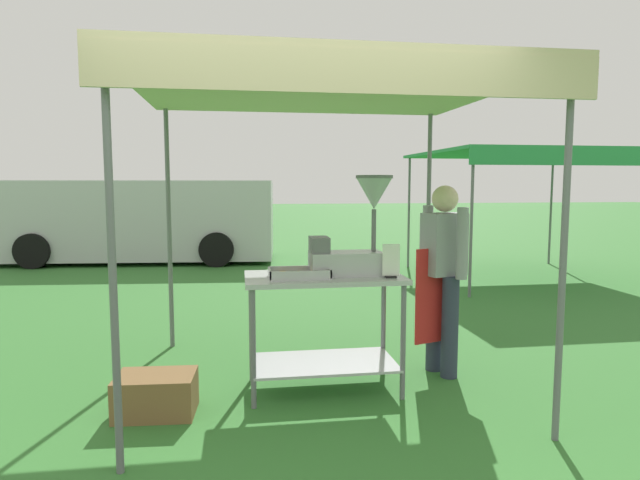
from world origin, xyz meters
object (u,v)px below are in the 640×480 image
(donut_fryer, at_px, (355,235))
(menu_sign, at_px, (391,263))
(stall_canopy, at_px, (322,94))
(donut_tray, at_px, (301,275))
(neighbour_tent, at_px, (522,155))
(van_silver, at_px, (137,219))
(supply_crate, at_px, (156,394))
(vendor, at_px, (443,270))
(donut_cart, at_px, (324,309))

(donut_fryer, height_order, menu_sign, donut_fryer)
(stall_canopy, bearing_deg, donut_tray, -137.16)
(neighbour_tent, bearing_deg, van_silver, 155.27)
(menu_sign, xyz_separation_m, van_silver, (-3.27, 7.89, -0.15))
(stall_canopy, distance_m, neighbour_tent, 6.04)
(donut_tray, height_order, menu_sign, menu_sign)
(donut_tray, height_order, supply_crate, donut_tray)
(vendor, bearing_deg, donut_cart, -168.69)
(donut_tray, relative_size, van_silver, 0.08)
(vendor, bearing_deg, supply_crate, -167.91)
(stall_canopy, bearing_deg, donut_cart, -90.00)
(van_silver, bearing_deg, donut_tray, -71.55)
(menu_sign, height_order, vendor, vendor)
(donut_fryer, bearing_deg, menu_sign, -37.33)
(supply_crate, bearing_deg, donut_fryer, 10.60)
(donut_tray, xyz_separation_m, supply_crate, (-1.05, -0.20, -0.80))
(donut_cart, bearing_deg, menu_sign, -20.99)
(donut_cart, xyz_separation_m, van_silver, (-2.78, 7.70, 0.23))
(donut_tray, bearing_deg, donut_cart, 22.38)
(donut_cart, distance_m, van_silver, 8.19)
(stall_canopy, xyz_separation_m, vendor, (1.05, 0.11, -1.40))
(donut_fryer, relative_size, van_silver, 0.13)
(stall_canopy, relative_size, supply_crate, 5.04)
(donut_fryer, relative_size, supply_crate, 1.37)
(vendor, distance_m, van_silver, 8.41)
(stall_canopy, xyz_separation_m, donut_cart, (0.00, -0.10, -1.65))
(donut_fryer, xyz_separation_m, vendor, (0.81, 0.21, -0.33))
(vendor, bearing_deg, stall_canopy, -173.90)
(donut_cart, height_order, menu_sign, menu_sign)
(donut_cart, distance_m, supply_crate, 1.37)
(stall_canopy, bearing_deg, vendor, 6.10)
(donut_fryer, height_order, neighbour_tent, neighbour_tent)
(van_silver, bearing_deg, donut_fryer, -68.54)
(stall_canopy, xyz_separation_m, supply_crate, (-1.24, -0.38, -2.16))
(donut_tray, distance_m, menu_sign, 0.69)
(supply_crate, xyz_separation_m, van_silver, (-1.54, 7.98, 0.74))
(menu_sign, relative_size, supply_crate, 0.45)
(menu_sign, xyz_separation_m, vendor, (0.57, 0.40, -0.12))
(donut_cart, distance_m, neighbour_tent, 6.28)
(stall_canopy, height_order, neighbour_tent, stall_canopy)
(donut_cart, relative_size, supply_crate, 2.15)
(stall_canopy, relative_size, donut_tray, 6.23)
(donut_cart, distance_m, vendor, 1.10)
(donut_cart, height_order, neighbour_tent, neighbour_tent)
(donut_fryer, bearing_deg, supply_crate, -169.40)
(supply_crate, height_order, neighbour_tent, neighbour_tent)
(donut_tray, bearing_deg, menu_sign, -9.08)
(stall_canopy, bearing_deg, supply_crate, -163.04)
(stall_canopy, bearing_deg, menu_sign, -30.36)
(donut_fryer, distance_m, van_silver, 8.28)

